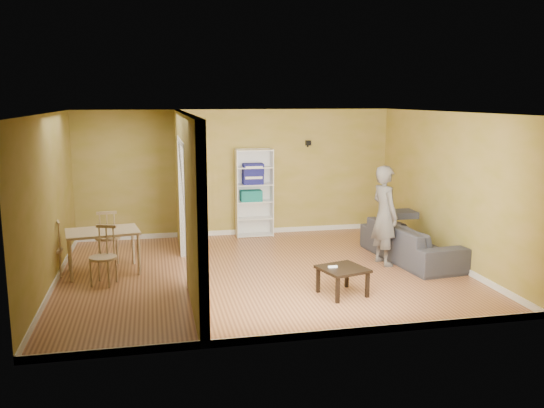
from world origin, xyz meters
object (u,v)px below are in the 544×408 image
Objects in this scene: dining_table at (103,235)px; person at (385,207)px; chair_left at (49,249)px; chair_far at (108,236)px; coffee_table at (343,272)px; sofa at (411,236)px; chair_near at (103,256)px; bookshelf at (254,193)px.

person is at bearing -5.66° from dining_table.
person is 2.24× the size of chair_left.
person is 2.13× the size of chair_far.
chair_left is (-4.31, 1.81, 0.10)m from coffee_table.
sofa is 2.32m from coffee_table.
person is 1.94m from coffee_table.
coffee_table is 4.67m from chair_left.
sofa is 5.26m from dining_table.
chair_near is at bearing 42.38° from chair_left.
dining_table is 0.64m from chair_far.
dining_table is (-2.87, -2.08, -0.27)m from bookshelf.
coffee_table is (0.61, -3.92, -0.55)m from bookshelf.
bookshelf is at bearing 25.89° from person.
bookshelf is at bearing 106.96° from chair_left.
sofa is 3.65× the size of coffee_table.
dining_table is 0.66m from chair_near.
chair_near reaches higher than dining_table.
chair_far is at bearing 73.38° from sofa.
dining_table is 1.25× the size of chair_near.
sofa reaches higher than dining_table.
chair_far reaches higher than sofa.
person reaches higher than dining_table.
coffee_table is 3.94m from dining_table.
chair_far is at bearing 67.38° from person.
person is 4.72m from dining_table.
person is 1.77× the size of dining_table.
sofa is at bearing -3.71° from dining_table.
chair_far is (-2.84, -1.47, -0.43)m from bookshelf.
sofa is at bearing 74.34° from chair_left.
bookshelf is (-2.38, 2.42, 0.47)m from sofa.
person reaches higher than bookshelf.
sofa is 2.47× the size of chair_near.
chair_far is at bearing 113.97° from chair_left.
chair_near is (-4.64, -0.17, -0.55)m from person.
person is (-0.57, -0.12, 0.58)m from sofa.
person is at bearing 48.70° from coffee_table.
chair_left is (-5.51, 0.44, -0.56)m from person.
chair_near is (-3.43, 1.20, 0.11)m from coffee_table.
chair_far is (-3.45, 2.45, 0.12)m from coffee_table.
bookshelf is 1.99× the size of chair_near.
chair_far reaches higher than dining_table.
dining_table is at bearing 79.07° from chair_left.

